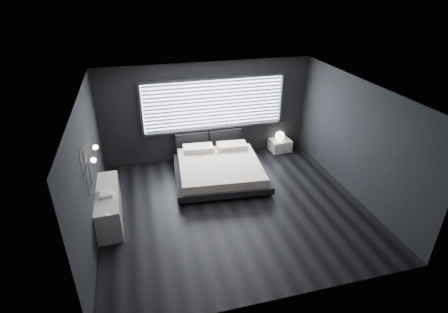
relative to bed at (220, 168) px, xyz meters
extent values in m
plane|color=black|center=(-0.01, -1.36, -0.28)|extent=(6.00, 6.00, 0.00)
plane|color=silver|center=(-0.01, -1.36, 2.52)|extent=(6.00, 6.00, 0.00)
cube|color=black|center=(-0.01, 1.39, 1.12)|extent=(6.00, 0.04, 2.80)
cube|color=black|center=(-0.01, -4.11, 1.12)|extent=(6.00, 0.04, 2.80)
cube|color=black|center=(-3.01, -1.36, 1.12)|extent=(0.04, 5.50, 2.80)
cube|color=black|center=(2.99, -1.36, 1.12)|extent=(0.04, 5.50, 2.80)
cube|color=white|center=(0.19, 1.37, 1.33)|extent=(4.00, 0.02, 1.38)
cube|color=#47474C|center=(-1.85, 1.34, 1.33)|extent=(0.06, 0.08, 1.48)
cube|color=#47474C|center=(2.23, 1.34, 1.33)|extent=(0.06, 0.08, 1.48)
cube|color=#47474C|center=(0.19, 1.34, 2.06)|extent=(4.14, 0.08, 0.06)
cube|color=#47474C|center=(0.19, 1.34, 0.60)|extent=(4.14, 0.08, 0.06)
cube|color=silver|center=(0.19, 1.31, 1.33)|extent=(3.94, 0.03, 1.32)
cube|color=black|center=(-0.50, 1.28, 0.29)|extent=(0.96, 0.16, 0.52)
cube|color=black|center=(0.50, 1.28, 0.29)|extent=(0.96, 0.16, 0.52)
cylinder|color=silver|center=(-2.96, -1.31, 1.32)|extent=(0.10, 0.02, 0.02)
sphere|color=#FFE5B7|center=(-2.89, -1.31, 1.32)|extent=(0.11, 0.11, 0.11)
cylinder|color=silver|center=(-2.96, -0.71, 1.32)|extent=(0.10, 0.02, 0.02)
sphere|color=#FFE5B7|center=(-2.89, -0.71, 1.32)|extent=(0.11, 0.11, 0.11)
cube|color=#47474C|center=(-2.99, -1.91, 1.80)|extent=(0.01, 0.46, 0.02)
cube|color=#47474C|center=(-2.99, -1.91, 1.34)|extent=(0.01, 0.46, 0.02)
cube|color=#47474C|center=(-2.99, -1.68, 1.57)|extent=(0.01, 0.02, 0.46)
cube|color=#47474C|center=(-2.99, -2.14, 1.57)|extent=(0.01, 0.02, 0.46)
cube|color=#47474C|center=(-2.99, -1.66, 1.33)|extent=(0.01, 0.46, 0.02)
cube|color=#47474C|center=(-2.99, -1.66, 0.87)|extent=(0.01, 0.46, 0.02)
cube|color=#47474C|center=(-2.99, -1.43, 1.10)|extent=(0.01, 0.02, 0.46)
cube|color=#47474C|center=(-2.99, -1.89, 1.10)|extent=(0.01, 0.02, 0.46)
cube|color=black|center=(-1.09, -0.86, -0.24)|extent=(0.14, 0.14, 0.09)
cube|color=black|center=(0.93, -1.04, -0.24)|extent=(0.14, 0.14, 0.09)
cube|color=black|center=(-0.94, 0.95, -0.24)|extent=(0.14, 0.14, 0.09)
cube|color=black|center=(1.09, 0.77, -0.24)|extent=(0.14, 0.14, 0.09)
cube|color=black|center=(0.00, -0.04, -0.11)|extent=(2.54, 2.44, 0.17)
cube|color=beige|center=(0.00, -0.04, 0.08)|extent=(2.27, 2.27, 0.21)
cube|color=beige|center=(-0.41, 0.83, 0.26)|extent=(0.87, 0.52, 0.14)
cube|color=beige|center=(0.55, 0.74, 0.26)|extent=(0.87, 0.52, 0.14)
cube|color=silver|center=(2.21, 1.14, -0.10)|extent=(0.64, 0.55, 0.36)
sphere|color=white|center=(2.18, 1.13, 0.22)|extent=(0.29, 0.29, 0.29)
cube|color=silver|center=(-2.79, -1.11, 0.08)|extent=(0.56, 1.81, 0.72)
cube|color=#47474C|center=(-2.54, -1.10, 0.08)|extent=(0.07, 1.77, 0.70)
cube|color=white|center=(-2.80, -1.24, 0.46)|extent=(0.31, 0.39, 0.04)
cube|color=white|center=(-2.79, -1.26, 0.49)|extent=(0.29, 0.36, 0.03)
camera|label=1|loc=(-1.94, -7.85, 4.55)|focal=28.00mm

